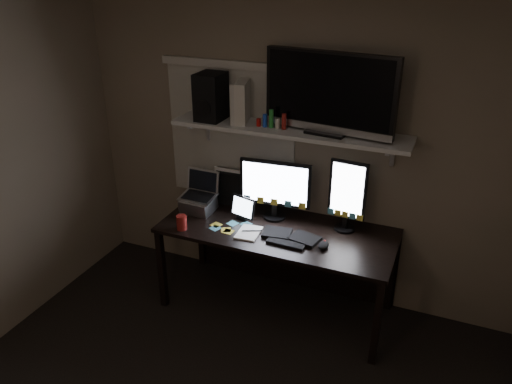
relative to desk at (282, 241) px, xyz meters
The scene contains 18 objects.
back_wall 0.74m from the desk, 90.00° to the left, with size 3.60×3.60×0.00m, color #6A5F4C.
window_blinds 0.96m from the desk, 156.69° to the left, with size 1.10×0.02×1.10m, color silver.
desk is the anchor object (origin of this frame).
wall_shelf 0.91m from the desk, 90.00° to the left, with size 1.80×0.35×0.03m, color beige.
monitor_landscape 0.44m from the desk, 152.42° to the left, with size 0.57×0.06×0.50m, color black.
monitor_portrait 0.67m from the desk, ahead, with size 0.29×0.05×0.57m, color black.
keyboard 0.31m from the desk, 56.37° to the right, with size 0.44×0.17×0.03m, color black.
mouse 0.51m from the desk, 31.87° to the right, with size 0.07×0.11×0.04m, color black.
notepad 0.37m from the desk, 123.25° to the right, with size 0.16×0.23×0.01m, color white.
tablet 0.42m from the desk, 167.37° to the right, with size 0.22×0.09×0.20m, color black.
file_sorter 0.64m from the desk, 163.70° to the left, with size 0.24×0.11×0.31m, color black.
laptop 0.78m from the desk, behind, with size 0.29×0.23×0.32m, color silver.
cup 0.82m from the desk, 149.16° to the right, with size 0.08×0.08×0.11m, color maroon.
sticky_notes 0.46m from the desk, 148.16° to the right, with size 0.32×0.24×0.00m, color yellow, non-canonical shape.
tv 1.25m from the desk, 13.20° to the left, with size 0.96×0.17×0.58m, color black.
game_console 1.15m from the desk, 164.96° to the left, with size 0.08×0.26×0.31m, color #B9B5A7.
speaker 1.27m from the desk, behind, with size 0.20×0.24×0.36m, color black.
bottles 1.00m from the desk, 163.64° to the left, with size 0.21×0.05×0.13m, color #A50F0C, non-canonical shape.
Camera 1 is at (1.13, -1.73, 2.62)m, focal length 35.00 mm.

